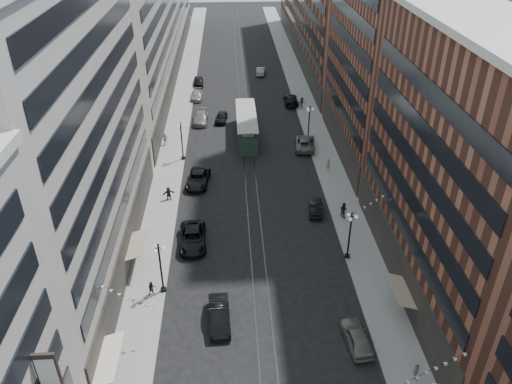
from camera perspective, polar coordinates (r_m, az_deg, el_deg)
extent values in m
plane|color=black|center=(75.35, -1.02, 5.65)|extent=(220.00, 220.00, 0.00)
cube|color=gray|center=(84.84, -8.82, 8.37)|extent=(4.00, 180.00, 0.15)
cube|color=gray|center=(85.47, 6.18, 8.74)|extent=(4.00, 180.00, 0.15)
cube|color=#2D2D33|center=(84.45, -1.78, 8.57)|extent=(0.12, 180.00, 0.02)
cube|color=#2D2D33|center=(84.49, -0.82, 8.60)|extent=(0.12, 180.00, 0.02)
cube|color=#ABA498|center=(47.23, -20.97, 5.92)|extent=(8.00, 36.00, 28.00)
cube|color=#ABA498|center=(106.71, -11.69, 20.12)|extent=(8.00, 90.00, 26.00)
cube|color=brown|center=(45.72, 22.40, 1.94)|extent=(8.00, 30.00, 24.00)
cube|color=brown|center=(116.38, 6.94, 20.89)|extent=(8.00, 72.00, 24.00)
cylinder|color=black|center=(48.77, -10.53, -10.88)|extent=(0.56, 0.56, 0.30)
cylinder|color=black|center=(47.18, -10.81, -8.67)|extent=(0.18, 0.18, 5.20)
sphere|color=black|center=(45.46, -11.16, -5.96)|extent=(0.24, 0.24, 0.24)
sphere|color=white|center=(45.63, -10.54, -6.35)|extent=(0.36, 0.36, 0.36)
sphere|color=white|center=(46.04, -11.33, -6.06)|extent=(0.36, 0.36, 0.36)
sphere|color=white|center=(45.43, -11.44, -6.66)|extent=(0.36, 0.36, 0.36)
cylinder|color=black|center=(71.03, -8.31, 3.88)|extent=(0.56, 0.56, 0.30)
cylinder|color=black|center=(69.94, -8.47, 5.66)|extent=(0.18, 0.18, 5.20)
sphere|color=black|center=(68.79, -8.65, 7.76)|extent=(0.24, 0.24, 0.24)
sphere|color=white|center=(68.91, -8.24, 7.48)|extent=(0.36, 0.36, 0.36)
sphere|color=white|center=(69.33, -8.78, 7.58)|extent=(0.36, 0.36, 0.36)
sphere|color=white|center=(68.62, -8.83, 7.32)|extent=(0.36, 0.36, 0.36)
cylinder|color=black|center=(52.64, 10.37, -7.20)|extent=(0.56, 0.56, 0.30)
cylinder|color=black|center=(51.17, 10.63, -5.05)|extent=(0.18, 0.18, 5.20)
sphere|color=black|center=(49.59, 10.94, -2.44)|extent=(0.24, 0.24, 0.24)
sphere|color=white|center=(49.91, 11.40, -2.80)|extent=(0.36, 0.36, 0.36)
sphere|color=white|center=(50.07, 10.55, -2.58)|extent=(0.36, 0.36, 0.36)
sphere|color=white|center=(49.44, 10.74, -3.08)|extent=(0.36, 0.36, 0.36)
cylinder|color=black|center=(76.08, 5.95, 5.99)|extent=(0.56, 0.56, 0.30)
cylinder|color=black|center=(75.07, 6.06, 7.68)|extent=(0.18, 0.18, 5.20)
sphere|color=black|center=(74.00, 6.18, 9.66)|extent=(0.24, 0.24, 0.24)
sphere|color=white|center=(74.22, 6.51, 9.38)|extent=(0.36, 0.36, 0.36)
sphere|color=white|center=(74.47, 5.94, 9.49)|extent=(0.36, 0.36, 0.36)
sphere|color=white|center=(73.75, 6.03, 9.26)|extent=(0.36, 0.36, 0.36)
cube|color=#263C2A|center=(76.51, -1.09, 7.25)|extent=(2.77, 13.31, 2.88)
cube|color=gray|center=(75.80, -1.11, 8.47)|extent=(1.78, 12.20, 0.67)
cube|color=gray|center=(75.63, -1.11, 8.78)|extent=(3.00, 13.54, 0.17)
cylinder|color=black|center=(72.45, -0.93, 4.88)|extent=(2.55, 0.78, 0.78)
cylinder|color=black|center=(81.50, -1.22, 8.00)|extent=(2.55, 0.78, 0.78)
imported|color=black|center=(53.79, -7.25, -5.21)|extent=(3.06, 6.17, 1.68)
imported|color=#68675C|center=(43.94, 11.43, -15.96)|extent=(2.30, 4.79, 1.58)
imported|color=black|center=(44.90, -4.21, -13.88)|extent=(2.04, 5.14, 1.66)
imported|color=black|center=(48.18, -11.81, -10.71)|extent=(0.83, 0.65, 1.50)
imported|color=gray|center=(42.56, 17.85, -18.92)|extent=(0.58, 0.97, 1.55)
imported|color=black|center=(64.51, -6.65, 1.52)|extent=(3.34, 6.04, 1.60)
imported|color=slate|center=(82.50, -6.35, 8.43)|extent=(2.49, 5.65, 1.61)
imported|color=black|center=(99.55, -6.61, 12.45)|extent=(2.04, 4.70, 1.58)
imported|color=black|center=(58.99, 6.80, -1.72)|extent=(2.00, 4.37, 1.39)
imported|color=#635F58|center=(73.73, 5.61, 5.61)|extent=(3.53, 6.32, 1.67)
imported|color=black|center=(89.87, 4.02, 10.51)|extent=(2.39, 5.71, 1.65)
imported|color=black|center=(82.58, -3.98, 8.51)|extent=(2.26, 4.48, 1.46)
imported|color=gray|center=(105.11, 0.54, 13.66)|extent=(2.19, 4.75, 1.51)
imported|color=black|center=(61.56, -9.95, -0.15)|extent=(1.60, 0.90, 1.66)
imported|color=beige|center=(75.28, -10.34, 5.98)|extent=(1.11, 0.63, 1.80)
imported|color=black|center=(58.24, 9.96, -2.01)|extent=(0.97, 1.03, 1.89)
imported|color=#A19A85|center=(67.89, 8.23, 3.21)|extent=(0.72, 0.57, 1.73)
imported|color=black|center=(87.78, 5.25, 10.12)|extent=(1.29, 0.75, 1.87)
imported|color=gray|center=(92.54, -6.81, 10.91)|extent=(2.06, 4.91, 1.42)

